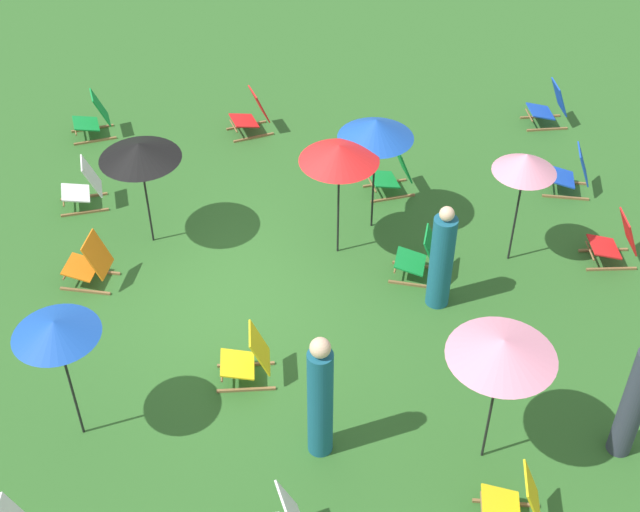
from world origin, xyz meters
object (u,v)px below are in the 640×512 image
object	(u,v)px
deckchair_0	(90,263)
umbrella_4	(55,329)
deckchair_8	(94,117)
deckchair_10	(252,114)
deckchair_3	(572,173)
deckchair_11	(516,502)
deckchair_4	(616,241)
umbrella_0	(503,348)
person_0	(635,400)
person_2	(320,399)
deckchair_12	(249,358)
person_1	(441,260)
umbrella_2	(525,163)
umbrella_5	(339,153)
deckchair_6	(550,106)
deckchair_5	(84,187)
deckchair_2	(421,258)
umbrella_3	(139,151)
umbrella_1	(376,129)
deckchair_1	(393,173)

from	to	relation	value
deckchair_0	umbrella_4	xyz separation A→B (m)	(2.76, 0.22, 1.43)
deckchair_8	deckchair_10	world-z (taller)	same
deckchair_0	deckchair_3	bearing A→B (deg)	115.64
deckchair_11	deckchair_4	bearing A→B (deg)	159.07
deckchair_8	deckchair_0	bearing A→B (deg)	-6.97
umbrella_4	deckchair_10	bearing A→B (deg)	162.25
umbrella_0	person_0	world-z (taller)	umbrella_0
umbrella_0	person_2	bearing A→B (deg)	-97.07
deckchair_12	person_0	bearing A→B (deg)	71.82
deckchair_11	person_1	xyz separation A→B (m)	(-3.61, -0.24, 0.42)
umbrella_2	umbrella_5	xyz separation A→B (m)	(-0.35, -2.57, 0.05)
deckchair_6	umbrella_2	world-z (taller)	umbrella_2
deckchair_5	deckchair_4	bearing A→B (deg)	66.97
deckchair_2	deckchair_10	bearing A→B (deg)	-134.09
deckchair_11	umbrella_2	world-z (taller)	umbrella_2
umbrella_3	person_2	size ratio (longest dim) A/B	0.95
umbrella_1	umbrella_0	bearing A→B (deg)	10.48
deckchair_0	person_0	distance (m)	7.58
deckchair_1	person_1	bearing A→B (deg)	-4.91
deckchair_8	deckchair_12	size ratio (longest dim) A/B	1.02
deckchair_8	umbrella_4	distance (m)	6.97
deckchair_0	umbrella_4	bearing A→B (deg)	17.22
deckchair_12	umbrella_0	distance (m)	3.45
deckchair_12	deckchair_3	bearing A→B (deg)	125.17
deckchair_0	deckchair_6	distance (m)	8.70
deckchair_3	person_0	distance (m)	5.32
deckchair_6	person_0	world-z (taller)	person_0
deckchair_11	person_1	bearing A→B (deg)	-166.72
deckchair_0	umbrella_5	bearing A→B (deg)	110.05
deckchair_2	deckchair_6	world-z (taller)	same
deckchair_3	umbrella_1	world-z (taller)	umbrella_1
umbrella_3	umbrella_5	size ratio (longest dim) A/B	0.93
deckchair_5	umbrella_3	distance (m)	1.98
umbrella_3	deckchair_2	bearing A→B (deg)	74.31
person_0	umbrella_4	bearing A→B (deg)	90.73
deckchair_0	person_1	bearing A→B (deg)	94.01
deckchair_11	person_2	xyz separation A→B (m)	(-1.16, -2.08, 0.53)
umbrella_0	umbrella_4	xyz separation A→B (m)	(-0.68, -4.83, -0.05)
deckchair_4	person_0	xyz separation A→B (m)	(3.43, -1.03, 0.53)
deckchair_8	deckchair_10	bearing A→B (deg)	74.88
umbrella_2	person_1	size ratio (longest dim) A/B	1.12
deckchair_8	person_1	world-z (taller)	person_1
deckchair_5	umbrella_0	xyz separation A→B (m)	(5.35, 5.40, 1.49)
deckchair_12	umbrella_2	size ratio (longest dim) A/B	0.44
deckchair_6	deckchair_10	xyz separation A→B (m)	(-0.09, -5.43, 0.00)
person_0	umbrella_2	bearing A→B (deg)	14.95
deckchair_10	person_0	bearing A→B (deg)	13.08
umbrella_0	person_1	world-z (taller)	umbrella_0
deckchair_4	umbrella_0	world-z (taller)	umbrella_0
deckchair_11	person_2	bearing A→B (deg)	-109.67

